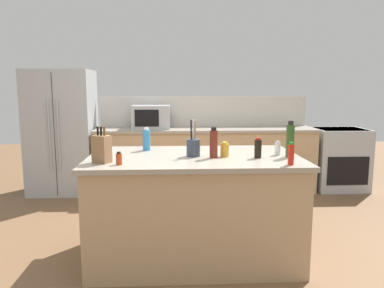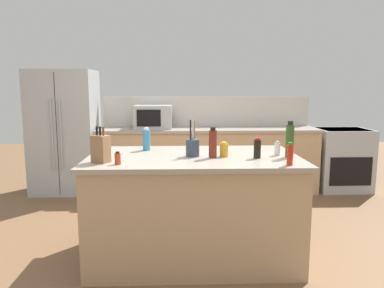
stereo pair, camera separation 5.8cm
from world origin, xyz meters
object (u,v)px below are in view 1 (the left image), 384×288
Objects in this scene: hot_sauce_bottle at (291,154)px; olive_oil_bottle at (290,140)px; dish_soap_bottle at (146,140)px; utensil_crock at (193,147)px; salt_shaker at (278,149)px; knife_block at (102,149)px; soy_sauce_bottle at (258,148)px; honey_jar at (225,150)px; spice_jar_paprika at (119,159)px; refrigerator at (62,132)px; microwave at (151,117)px; range_oven at (339,158)px; vinegar_bottle at (214,143)px.

hot_sauce_bottle is 0.57× the size of olive_oil_bottle.
utensil_crock is at bearing -37.75° from dish_soap_bottle.
olive_oil_bottle reaches higher than salt_shaker.
utensil_crock is at bearing 45.90° from knife_block.
soy_sauce_bottle is (-0.21, -0.12, 0.02)m from salt_shaker.
honey_jar is 0.57m from olive_oil_bottle.
honey_jar is 1.26× the size of spice_jar_paprika.
refrigerator is 17.50× the size of spice_jar_paprika.
soy_sauce_bottle is 1.72× the size of spice_jar_paprika.
utensil_crock is 0.84m from hot_sauce_bottle.
utensil_crock reaches higher than knife_block.
salt_shaker is at bearing 14.32° from spice_jar_paprika.
refrigerator is 3.10m from honey_jar.
microwave is 2.91m from hot_sauce_bottle.
range_oven is 9.03× the size of spice_jar_paprika.
spice_jar_paprika is (-0.77, -0.25, -0.08)m from vinegar_bottle.
dish_soap_bottle is at bearing -55.00° from refrigerator.
vinegar_bottle is (0.67, -2.31, -0.04)m from microwave.
soy_sauce_bottle is at bearing -4.46° from vinegar_bottle.
knife_block is at bearing -173.62° from olive_oil_bottle.
utensil_crock is at bearing 175.58° from olive_oil_bottle.
vinegar_bottle reaches higher than honey_jar.
vinegar_bottle is at bearing 38.35° from knife_block.
soy_sauce_bottle reaches higher than spice_jar_paprika.
olive_oil_bottle is (0.08, -0.08, 0.09)m from salt_shaker.
microwave reaches higher than salt_shaker.
vinegar_bottle is at bearing -23.42° from utensil_crock.
microwave reaches higher than soy_sauce_bottle.
hot_sauce_bottle is at bearing 21.83° from knife_block.
dish_soap_bottle is 0.79m from honey_jar.
dish_soap_bottle is at bearing 89.18° from knife_block.
olive_oil_bottle is (0.10, 0.34, 0.06)m from hot_sauce_bottle.
dish_soap_bottle is (0.06, -1.90, -0.07)m from microwave.
dish_soap_bottle is at bearing 152.90° from honey_jar.
honey_jar reaches higher than salt_shaker.
hot_sauce_bottle reaches higher than soy_sauce_bottle.
utensil_crock reaches higher than olive_oil_bottle.
utensil_crock is 1.21× the size of vinegar_bottle.
range_oven is at bearing 56.90° from olive_oil_bottle.
vinegar_bottle reaches higher than salt_shaker.
range_oven is 2.81m from olive_oil_bottle.
range_oven is at bearing 58.83° from hot_sauce_bottle.
microwave is 1.70× the size of utensil_crock.
vinegar_bottle is at bearing -73.87° from microwave.
refrigerator is 4.15m from range_oven.
knife_block is 1.31m from soy_sauce_bottle.
knife_block reaches higher than spice_jar_paprika.
salt_shaker is at bearing -41.58° from refrigerator.
hot_sauce_bottle is at bearing -57.20° from soy_sauce_bottle.
knife_block reaches higher than vinegar_bottle.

